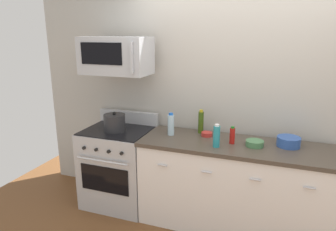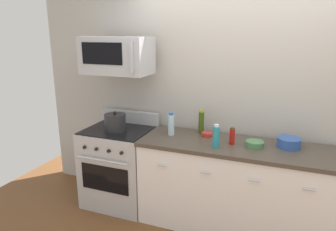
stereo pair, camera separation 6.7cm
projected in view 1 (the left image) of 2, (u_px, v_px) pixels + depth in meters
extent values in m
plane|color=brown|center=(231.00, 224.00, 3.29)|extent=(6.03, 6.03, 0.00)
cube|color=#B7B2A8|center=(244.00, 94.00, 3.31)|extent=(5.02, 0.10, 2.70)
cube|color=white|center=(234.00, 187.00, 3.18)|extent=(1.90, 0.62, 0.88)
cube|color=#473D33|center=(236.00, 146.00, 3.05)|extent=(1.93, 0.65, 0.04)
cylinder|color=silver|center=(162.00, 165.00, 3.03)|extent=(0.10, 0.02, 0.02)
cylinder|color=silver|center=(206.00, 172.00, 2.88)|extent=(0.10, 0.02, 0.02)
cylinder|color=silver|center=(255.00, 180.00, 2.74)|extent=(0.10, 0.02, 0.02)
cylinder|color=silver|center=(309.00, 188.00, 2.59)|extent=(0.10, 0.02, 0.02)
cube|color=#B7BABF|center=(119.00, 167.00, 3.61)|extent=(0.76, 0.64, 0.91)
cube|color=black|center=(104.00, 180.00, 3.32)|extent=(0.58, 0.01, 0.30)
cylinder|color=#B7BABF|center=(102.00, 161.00, 3.23)|extent=(0.61, 0.02, 0.02)
cube|color=#B7BABF|center=(129.00, 117.00, 3.73)|extent=(0.76, 0.06, 0.16)
cube|color=black|center=(117.00, 130.00, 3.49)|extent=(0.73, 0.61, 0.01)
cylinder|color=black|center=(84.00, 148.00, 3.30)|extent=(0.04, 0.02, 0.04)
cylinder|color=black|center=(96.00, 150.00, 3.25)|extent=(0.04, 0.02, 0.04)
cylinder|color=black|center=(109.00, 152.00, 3.20)|extent=(0.04, 0.02, 0.04)
cylinder|color=black|center=(121.00, 153.00, 3.15)|extent=(0.04, 0.02, 0.04)
cube|color=#B7BABF|center=(116.00, 56.00, 3.32)|extent=(0.74, 0.40, 0.40)
cube|color=black|center=(101.00, 54.00, 3.14)|extent=(0.48, 0.01, 0.22)
cube|color=#B7BABF|center=(132.00, 58.00, 3.02)|extent=(0.02, 0.04, 0.30)
cylinder|color=#385114|center=(201.00, 122.00, 3.35)|extent=(0.06, 0.06, 0.24)
cylinder|color=#B29919|center=(201.00, 111.00, 3.32)|extent=(0.04, 0.04, 0.02)
cylinder|color=silver|center=(171.00, 125.00, 3.29)|extent=(0.07, 0.07, 0.22)
cylinder|color=blue|center=(171.00, 114.00, 3.26)|extent=(0.05, 0.05, 0.02)
cylinder|color=#B21914|center=(232.00, 136.00, 3.04)|extent=(0.05, 0.05, 0.16)
cylinder|color=#19721E|center=(233.00, 127.00, 3.02)|extent=(0.03, 0.03, 0.02)
cylinder|color=teal|center=(217.00, 137.00, 2.94)|extent=(0.07, 0.07, 0.21)
cylinder|color=white|center=(217.00, 125.00, 2.91)|extent=(0.04, 0.04, 0.02)
cylinder|color=#477A4C|center=(255.00, 143.00, 2.99)|extent=(0.17, 0.17, 0.06)
torus|color=#477A4C|center=(255.00, 141.00, 2.98)|extent=(0.17, 0.17, 0.01)
cylinder|color=#477A4C|center=(254.00, 146.00, 2.99)|extent=(0.09, 0.09, 0.01)
cylinder|color=#B72D28|center=(207.00, 134.00, 3.28)|extent=(0.12, 0.12, 0.04)
torus|color=#B72D28|center=(207.00, 133.00, 3.27)|extent=(0.12, 0.12, 0.01)
cylinder|color=#B72D28|center=(207.00, 136.00, 3.28)|extent=(0.06, 0.06, 0.01)
cylinder|color=#2D519E|center=(289.00, 142.00, 2.98)|extent=(0.22, 0.22, 0.09)
torus|color=#2D519E|center=(289.00, 138.00, 2.96)|extent=(0.22, 0.22, 0.01)
cylinder|color=#2D519E|center=(288.00, 146.00, 2.99)|extent=(0.12, 0.12, 0.01)
cylinder|color=#262628|center=(115.00, 123.00, 3.42)|extent=(0.24, 0.24, 0.19)
sphere|color=black|center=(114.00, 113.00, 3.39)|extent=(0.04, 0.04, 0.04)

